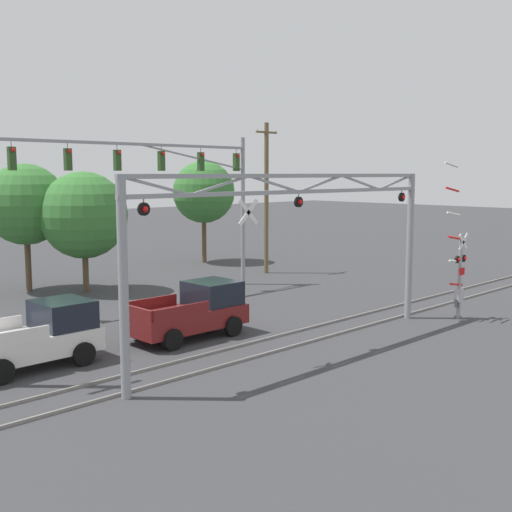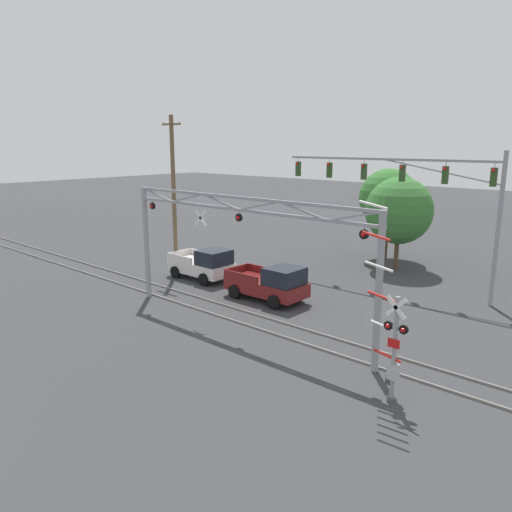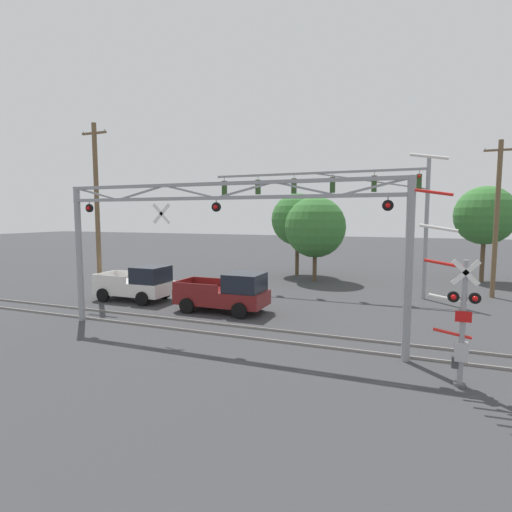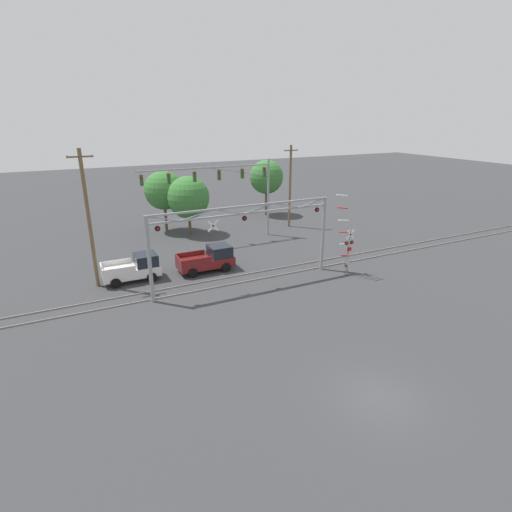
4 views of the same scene
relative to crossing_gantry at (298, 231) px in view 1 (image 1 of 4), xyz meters
name	(u,v)px [view 1 (image 1 of 4)]	position (x,y,z in m)	size (l,w,h in m)	color
rail_track_near	(292,347)	(0.01, 0.28, -4.31)	(80.00, 0.08, 0.10)	gray
rail_track_far	(264,339)	(0.01, 1.72, -4.31)	(80.00, 0.08, 0.10)	gray
crossing_gantry	(298,231)	(0.00, 0.00, 0.00)	(14.96, 0.30, 6.40)	gray
crossing_signal_mast	(458,271)	(8.77, -1.62, -2.21)	(2.07, 0.35, 6.90)	gray
traffic_signal_span	(184,178)	(3.90, 11.56, 1.81)	(14.04, 0.39, 8.43)	gray
pickup_truck_lead	(193,311)	(-1.51, 4.15, -3.35)	(4.79, 2.36, 2.10)	maroon
pickup_truck_following	(38,336)	(-7.68, 4.74, -3.35)	(4.51, 2.36, 2.10)	silver
utility_pole_right	(266,197)	(12.13, 13.61, 0.58)	(1.80, 0.28, 9.58)	brown
background_tree_beyond_span	(26,205)	(-1.71, 18.23, 0.37)	(4.40, 4.40, 6.95)	brown
background_tree_far_left_verge	(84,215)	(0.39, 15.80, -0.19)	(4.69, 4.69, 6.52)	brown
background_tree_far_right_verge	(204,192)	(12.46, 20.24, 0.71)	(4.44, 4.44, 7.30)	brown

